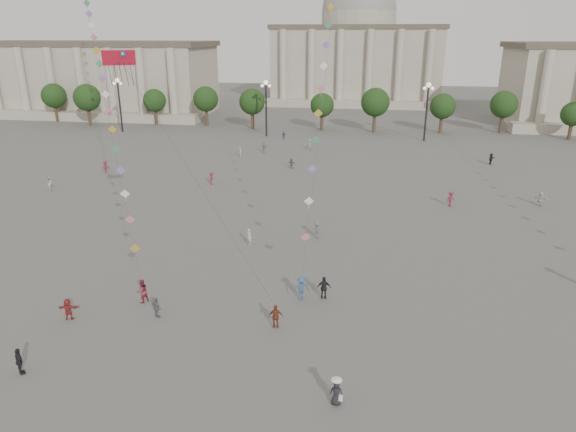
# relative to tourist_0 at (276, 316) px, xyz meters

# --- Properties ---
(ground) EXTENTS (360.00, 360.00, 0.00)m
(ground) POSITION_rel_tourist_0_xyz_m (0.68, -2.14, -0.87)
(ground) COLOR #595754
(ground) RESTS_ON ground
(hall_west) EXTENTS (84.00, 26.22, 17.20)m
(hall_west) POSITION_rel_tourist_0_xyz_m (-74.32, 91.75, 7.55)
(hall_west) COLOR #A39788
(hall_west) RESTS_ON ground
(hall_central) EXTENTS (48.30, 34.30, 35.50)m
(hall_central) POSITION_rel_tourist_0_xyz_m (0.68, 127.08, 13.36)
(hall_central) COLOR #A39788
(hall_central) RESTS_ON ground
(tree_row) EXTENTS (137.12, 5.12, 8.00)m
(tree_row) POSITION_rel_tourist_0_xyz_m (0.68, 75.86, 4.52)
(tree_row) COLOR #392C1C
(tree_row) RESTS_ON ground
(lamp_post_far_west) EXTENTS (2.00, 0.90, 10.65)m
(lamp_post_far_west) POSITION_rel_tourist_0_xyz_m (-44.32, 67.86, 6.48)
(lamp_post_far_west) COLOR #262628
(lamp_post_far_west) RESTS_ON ground
(lamp_post_mid_west) EXTENTS (2.00, 0.90, 10.65)m
(lamp_post_mid_west) POSITION_rel_tourist_0_xyz_m (-14.32, 67.86, 6.48)
(lamp_post_mid_west) COLOR #262628
(lamp_post_mid_west) RESTS_ON ground
(lamp_post_mid_east) EXTENTS (2.00, 0.90, 10.65)m
(lamp_post_mid_east) POSITION_rel_tourist_0_xyz_m (15.68, 67.86, 6.48)
(lamp_post_mid_east) COLOR #262628
(lamp_post_mid_east) RESTS_ON ground
(person_crowd_0) EXTENTS (0.89, 0.37, 1.51)m
(person_crowd_0) POSITION_rel_tourist_0_xyz_m (-10.46, 65.00, -0.12)
(person_crowd_0) COLOR navy
(person_crowd_0) RESTS_ON ground
(person_crowd_1) EXTENTS (1.07, 1.10, 1.78)m
(person_crowd_1) POSITION_rel_tourist_0_xyz_m (-34.43, 27.55, 0.02)
(person_crowd_1) COLOR silver
(person_crowd_1) RESTS_ON ground
(person_crowd_2) EXTENTS (1.13, 1.22, 1.65)m
(person_crowd_2) POSITION_rel_tourist_0_xyz_m (-31.77, 36.91, -0.05)
(person_crowd_2) COLOR maroon
(person_crowd_2) RESTS_ON ground
(person_crowd_4) EXTENTS (1.59, 1.55, 1.82)m
(person_crowd_4) POSITION_rel_tourist_0_xyz_m (-4.46, 56.85, 0.04)
(person_crowd_4) COLOR silver
(person_crowd_4) RESTS_ON ground
(person_crowd_6) EXTENTS (1.25, 0.88, 1.77)m
(person_crowd_6) POSITION_rel_tourist_0_xyz_m (1.05, 16.59, 0.01)
(person_crowd_6) COLOR #5C5C61
(person_crowd_6) RESTS_ON ground
(person_crowd_7) EXTENTS (1.59, 1.27, 1.69)m
(person_crowd_7) POSITION_rel_tourist_0_xyz_m (25.67, 30.81, -0.03)
(person_crowd_7) COLOR beige
(person_crowd_7) RESTS_ON ground
(person_crowd_8) EXTENTS (1.32, 1.22, 1.78)m
(person_crowd_8) POSITION_rel_tourist_0_xyz_m (15.30, 28.92, 0.02)
(person_crowd_8) COLOR maroon
(person_crowd_8) RESTS_ON ground
(person_crowd_9) EXTENTS (1.38, 1.57, 1.72)m
(person_crowd_9) POSITION_rel_tourist_0_xyz_m (24.19, 50.87, -0.01)
(person_crowd_9) COLOR black
(person_crowd_9) RESTS_ON ground
(person_crowd_10) EXTENTS (0.53, 0.66, 1.59)m
(person_crowd_10) POSITION_rel_tourist_0_xyz_m (-14.92, 49.51, -0.08)
(person_crowd_10) COLOR #B1B1AD
(person_crowd_10) RESTS_ON ground
(person_crowd_12) EXTENTS (1.45, 1.10, 1.53)m
(person_crowd_12) POSITION_rel_tourist_0_xyz_m (-5.63, 43.58, -0.11)
(person_crowd_12) COLOR slate
(person_crowd_12) RESTS_ON ground
(person_crowd_13) EXTENTS (0.71, 0.67, 1.64)m
(person_crowd_13) POSITION_rel_tourist_0_xyz_m (-5.12, 13.91, -0.05)
(person_crowd_13) COLOR #B9BAB6
(person_crowd_13) RESTS_ON ground
(person_crowd_16) EXTENTS (1.00, 0.42, 1.70)m
(person_crowd_16) POSITION_rel_tourist_0_xyz_m (-11.85, 53.53, -0.02)
(person_crowd_16) COLOR slate
(person_crowd_16) RESTS_ON ground
(person_crowd_17) EXTENTS (0.66, 1.11, 1.69)m
(person_crowd_17) POSITION_rel_tourist_0_xyz_m (-14.80, 33.36, -0.03)
(person_crowd_17) COLOR maroon
(person_crowd_17) RESTS_ON ground
(tourist_0) EXTENTS (1.06, 0.53, 1.74)m
(tourist_0) POSITION_rel_tourist_0_xyz_m (0.00, 0.00, 0.00)
(tourist_0) COLOR brown
(tourist_0) RESTS_ON ground
(tourist_1) EXTENTS (1.02, 0.99, 1.72)m
(tourist_1) POSITION_rel_tourist_0_xyz_m (-13.96, -7.35, -0.01)
(tourist_1) COLOR black
(tourist_1) RESTS_ON ground
(tourist_2) EXTENTS (1.54, 0.74, 1.60)m
(tourist_2) POSITION_rel_tourist_0_xyz_m (-14.57, -1.21, -0.07)
(tourist_2) COLOR maroon
(tourist_2) RESTS_ON ground
(tourist_3) EXTENTS (0.99, 0.82, 1.58)m
(tourist_3) POSITION_rel_tourist_0_xyz_m (-8.55, 0.02, -0.08)
(tourist_3) COLOR slate
(tourist_3) RESTS_ON ground
(tourist_4) EXTENTS (1.08, 0.51, 1.80)m
(tourist_4) POSITION_rel_tourist_0_xyz_m (2.85, 4.63, 0.03)
(tourist_4) COLOR black
(tourist_4) RESTS_ON ground
(kite_flyer_0) EXTENTS (1.07, 1.13, 1.84)m
(kite_flyer_0) POSITION_rel_tourist_0_xyz_m (-10.47, 1.92, 0.05)
(kite_flyer_0) COLOR maroon
(kite_flyer_0) RESTS_ON ground
(kite_flyer_1) EXTENTS (1.43, 1.20, 1.92)m
(kite_flyer_1) POSITION_rel_tourist_0_xyz_m (1.20, 4.16, 0.09)
(kite_flyer_1) COLOR #334E74
(kite_flyer_1) RESTS_ON ground
(hat_person) EXTENTS (0.75, 0.60, 1.69)m
(hat_person) POSITION_rel_tourist_0_xyz_m (4.61, -7.03, -0.07)
(hat_person) COLOR black
(hat_person) RESTS_ON ground
(dragon_kite) EXTENTS (6.87, 2.85, 20.02)m
(dragon_kite) POSITION_rel_tourist_0_xyz_m (-11.38, 4.20, 15.71)
(dragon_kite) COLOR red
(dragon_kite) RESTS_ON ground
(kite_train_west) EXTENTS (28.44, 44.99, 64.39)m
(kite_train_west) POSITION_rel_tourist_0_xyz_m (-25.34, 25.95, 19.52)
(kite_train_west) COLOR #3F3F3F
(kite_train_west) RESTS_ON ground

